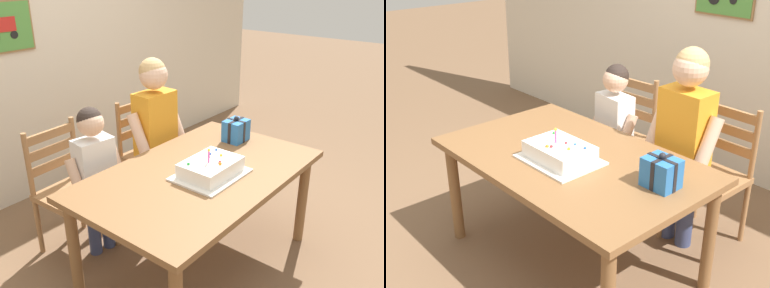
{
  "view_description": "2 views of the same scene",
  "coord_description": "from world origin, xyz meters",
  "views": [
    {
      "loc": [
        -1.86,
        -1.42,
        1.91
      ],
      "look_at": [
        0.05,
        0.1,
        0.86
      ],
      "focal_mm": 39.23,
      "sensor_mm": 36.0,
      "label": 1
    },
    {
      "loc": [
        1.92,
        -1.67,
        1.95
      ],
      "look_at": [
        0.01,
        0.03,
        0.79
      ],
      "focal_mm": 46.38,
      "sensor_mm": 36.0,
      "label": 2
    }
  ],
  "objects": [
    {
      "name": "back_wall",
      "position": [
        -0.0,
        1.78,
        1.3
      ],
      "size": [
        6.4,
        0.11,
        2.6
      ],
      "color": "beige",
      "rests_on": "ground"
    },
    {
      "name": "gift_box_red_large",
      "position": [
        0.56,
        0.1,
        0.8
      ],
      "size": [
        0.18,
        0.15,
        0.19
      ],
      "color": "#286BB7",
      "rests_on": "dining_table"
    },
    {
      "name": "dining_table",
      "position": [
        0.0,
        0.0,
        0.64
      ],
      "size": [
        1.56,
        0.96,
        0.72
      ],
      "color": "brown",
      "rests_on": "ground"
    },
    {
      "name": "birthday_cake",
      "position": [
        -0.01,
        -0.09,
        0.77
      ],
      "size": [
        0.44,
        0.34,
        0.19
      ],
      "color": "white",
      "rests_on": "dining_table"
    },
    {
      "name": "child_younger",
      "position": [
        -0.3,
        0.65,
        0.66
      ],
      "size": [
        0.41,
        0.24,
        1.08
      ],
      "color": "#38426B",
      "rests_on": "ground"
    },
    {
      "name": "chair_right",
      "position": [
        0.4,
        0.83,
        0.47
      ],
      "size": [
        0.43,
        0.43,
        0.92
      ],
      "color": "#996B42",
      "rests_on": "ground"
    },
    {
      "name": "ground_plane",
      "position": [
        0.0,
        0.0,
        0.0
      ],
      "size": [
        20.0,
        20.0,
        0.0
      ],
      "primitive_type": "plane",
      "color": "brown"
    },
    {
      "name": "child_older",
      "position": [
        0.29,
        0.65,
        0.79
      ],
      "size": [
        0.47,
        0.27,
        1.3
      ],
      "color": "#38426B",
      "rests_on": "ground"
    },
    {
      "name": "chair_left",
      "position": [
        -0.4,
        0.83,
        0.47
      ],
      "size": [
        0.44,
        0.44,
        0.92
      ],
      "color": "#996B42",
      "rests_on": "ground"
    }
  ]
}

